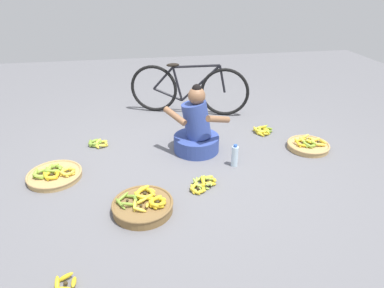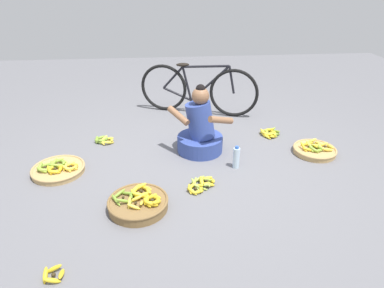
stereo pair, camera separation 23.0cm
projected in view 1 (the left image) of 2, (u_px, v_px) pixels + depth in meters
ground_plane at (189, 164)px, 3.61m from camera, size 10.00×10.00×0.00m
vendor_woman_front at (196, 131)px, 3.78m from camera, size 0.71×0.56×0.79m
bicycle_leaning at (188, 89)px, 4.74m from camera, size 1.63×0.59×0.73m
banana_basket_near_vendor at (54, 175)px, 3.36m from camera, size 0.54×0.54×0.13m
banana_basket_front_center at (143, 205)px, 2.89m from camera, size 0.53×0.53×0.16m
banana_basket_back_right at (308, 145)px, 3.92m from camera, size 0.48×0.48×0.13m
loose_bananas_front_right at (98, 143)px, 3.99m from camera, size 0.26×0.23×0.09m
loose_bananas_front_left at (203, 184)px, 3.23m from camera, size 0.29×0.30×0.09m
loose_bananas_back_left at (65, 283)px, 2.21m from camera, size 0.14×0.15×0.08m
loose_bananas_near_bicycle at (263, 130)px, 4.30m from camera, size 0.28×0.27×0.09m
water_bottle at (235, 156)px, 3.54m from camera, size 0.07×0.07×0.25m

